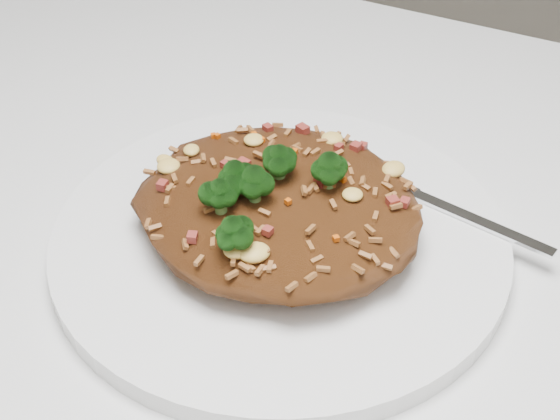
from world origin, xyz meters
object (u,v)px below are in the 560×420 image
(fried_rice, at_px, (279,196))
(plate, at_px, (280,237))
(fork, at_px, (446,207))
(dining_table, at_px, (241,366))

(fried_rice, bearing_deg, plate, 85.11)
(fried_rice, distance_m, fork, 0.11)
(dining_table, xyz_separation_m, fork, (0.10, 0.10, 0.11))
(plate, xyz_separation_m, fork, (0.08, 0.07, 0.01))
(dining_table, relative_size, fork, 7.39)
(fork, bearing_deg, plate, -132.12)
(dining_table, bearing_deg, plate, 68.82)
(fried_rice, bearing_deg, fork, 38.69)
(fork, bearing_deg, fried_rice, -131.78)
(fried_rice, bearing_deg, dining_table, -111.60)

